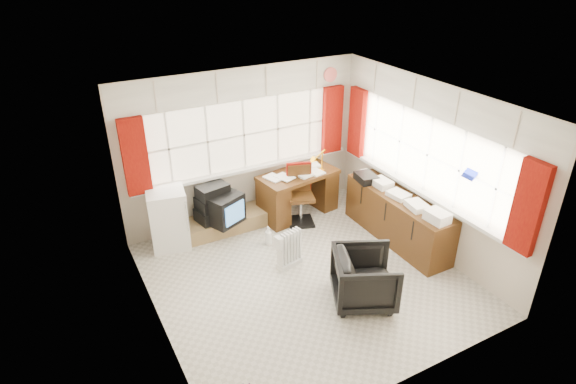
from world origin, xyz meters
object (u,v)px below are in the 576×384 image
(desk_lamp, at_px, (322,156))
(office_chair, at_px, (365,278))
(desk, at_px, (298,191))
(task_chair, at_px, (300,191))
(radiator, at_px, (289,252))
(tv_bench, at_px, (223,223))
(mini_fridge, at_px, (168,218))
(crt_tv, at_px, (224,208))
(credenza, at_px, (397,217))

(desk_lamp, distance_m, office_chair, 2.49)
(desk, bearing_deg, task_chair, -112.09)
(desk_lamp, bearing_deg, radiator, -137.23)
(tv_bench, bearing_deg, mini_fridge, -179.89)
(desk, height_order, mini_fridge, mini_fridge)
(desk, relative_size, task_chair, 1.39)
(radiator, bearing_deg, crt_tv, 112.95)
(mini_fridge, bearing_deg, tv_bench, 0.11)
(mini_fridge, bearing_deg, desk, -2.75)
(task_chair, bearing_deg, tv_bench, 166.61)
(office_chair, height_order, crt_tv, crt_tv)
(tv_bench, bearing_deg, desk, -4.56)
(desk_lamp, bearing_deg, credenza, -67.21)
(mini_fridge, bearing_deg, crt_tv, -10.38)
(radiator, relative_size, credenza, 0.28)
(office_chair, bearing_deg, desk_lamp, 7.15)
(desk, bearing_deg, credenza, -56.15)
(task_chair, distance_m, crt_tv, 1.28)
(office_chair, relative_size, radiator, 1.39)
(tv_bench, bearing_deg, crt_tv, -96.51)
(desk, bearing_deg, crt_tv, -177.99)
(credenza, xyz_separation_m, crt_tv, (-2.30, 1.37, 0.09))
(desk_lamp, height_order, tv_bench, desk_lamp)
(credenza, bearing_deg, crt_tv, 149.24)
(radiator, xyz_separation_m, crt_tv, (-0.50, 1.19, 0.26))
(task_chair, relative_size, mini_fridge, 1.07)
(desk_lamp, distance_m, tv_bench, 1.96)
(mini_fridge, bearing_deg, credenza, -25.92)
(credenza, relative_size, tv_bench, 1.43)
(office_chair, distance_m, crt_tv, 2.52)
(office_chair, bearing_deg, crt_tv, 48.63)
(desk_lamp, height_order, office_chair, desk_lamp)
(desk, bearing_deg, desk_lamp, -13.48)
(desk, distance_m, mini_fridge, 2.18)
(radiator, bearing_deg, tv_bench, 109.91)
(radiator, distance_m, credenza, 1.81)
(task_chair, height_order, credenza, task_chair)
(task_chair, height_order, office_chair, task_chair)
(office_chair, bearing_deg, mini_fridge, 61.92)
(radiator, distance_m, crt_tv, 1.32)
(desk_lamp, relative_size, mini_fridge, 0.41)
(crt_tv, bearing_deg, tv_bench, 83.49)
(desk, distance_m, radiator, 1.51)
(crt_tv, xyz_separation_m, mini_fridge, (-0.83, 0.15, -0.02))
(radiator, xyz_separation_m, credenza, (1.79, -0.17, 0.17))
(office_chair, xyz_separation_m, mini_fridge, (-1.81, 2.47, 0.11))
(desk, xyz_separation_m, credenza, (0.95, -1.41, -0.02))
(desk, height_order, tv_bench, desk)
(office_chair, relative_size, mini_fridge, 0.84)
(desk, bearing_deg, mini_fridge, 177.25)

